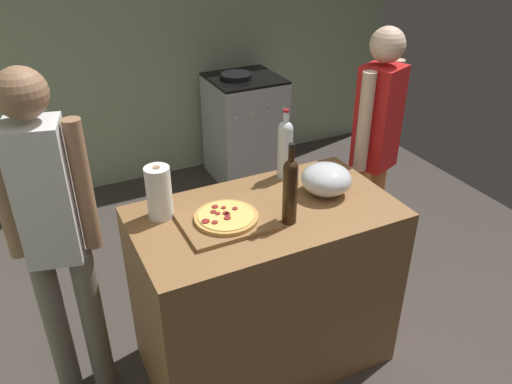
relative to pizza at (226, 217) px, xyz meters
The scene contains 12 objects.
ground_plane 1.33m from the pizza, 67.18° to the left, with size 4.71×3.65×0.02m, color #3F3833.
kitchen_wall_rear 2.45m from the pizza, 81.73° to the left, with size 4.71×0.10×2.60m, color #99A889.
counter 0.54m from the pizza, ahead, with size 1.24×0.69×0.93m, color olive.
cutting_board 0.02m from the pizza, 25.71° to the right, with size 0.40×0.32×0.02m, color olive.
pizza is the anchor object (origin of this frame).
mixing_bowl 0.55m from the pizza, ahead, with size 0.25×0.25×0.15m.
paper_towel_roll 0.32m from the pizza, 142.92° to the left, with size 0.11×0.11×0.25m.
wine_bottle_clear 0.55m from the pizza, 31.73° to the left, with size 0.08×0.08×0.37m.
wine_bottle_dark 0.31m from the pizza, 23.89° to the right, with size 0.07×0.07×0.38m.
stove 2.31m from the pizza, 62.83° to the left, with size 0.58×0.59×0.95m.
person_in_stripes 0.74m from the pizza, 161.56° to the left, with size 0.38×0.25×1.67m.
person_in_red 1.18m from the pizza, 18.78° to the left, with size 0.36×0.27×1.62m.
Camera 1 is at (-1.08, -1.09, 2.19)m, focal length 36.07 mm.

